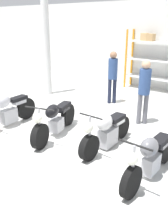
{
  "coord_description": "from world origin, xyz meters",
  "views": [
    {
      "loc": [
        3.57,
        -4.07,
        2.82
      ],
      "look_at": [
        0.0,
        0.4,
        0.7
      ],
      "focal_mm": 40.0,
      "sensor_mm": 36.0,
      "label": 1
    }
  ],
  "objects_px": {
    "motorcycle_silver": "(6,110)",
    "motorcycle_white": "(106,131)",
    "motorcycle_black": "(55,119)",
    "person_browsing": "(144,87)",
    "person_near_rack": "(113,73)",
    "motorcycle_grey": "(151,157)"
  },
  "relations": [
    {
      "from": "motorcycle_silver",
      "to": "motorcycle_white",
      "type": "distance_m",
      "value": 2.93
    },
    {
      "from": "motorcycle_black",
      "to": "motorcycle_white",
      "type": "bearing_deg",
      "value": 83.79
    },
    {
      "from": "motorcycle_white",
      "to": "motorcycle_silver",
      "type": "bearing_deg",
      "value": -77.44
    },
    {
      "from": "motorcycle_white",
      "to": "person_browsing",
      "type": "relative_size",
      "value": 1.06
    },
    {
      "from": "motorcycle_silver",
      "to": "motorcycle_white",
      "type": "bearing_deg",
      "value": 98.64
    },
    {
      "from": "motorcycle_silver",
      "to": "person_near_rack",
      "type": "height_order",
      "value": "person_near_rack"
    },
    {
      "from": "motorcycle_silver",
      "to": "motorcycle_black",
      "type": "distance_m",
      "value": 1.51
    },
    {
      "from": "motorcycle_silver",
      "to": "motorcycle_grey",
      "type": "distance_m",
      "value": 4.15
    },
    {
      "from": "motorcycle_black",
      "to": "person_browsing",
      "type": "height_order",
      "value": "person_browsing"
    },
    {
      "from": "motorcycle_grey",
      "to": "motorcycle_white",
      "type": "bearing_deg",
      "value": -109.64
    },
    {
      "from": "motorcycle_black",
      "to": "motorcycle_grey",
      "type": "height_order",
      "value": "motorcycle_black"
    },
    {
      "from": "motorcycle_white",
      "to": "person_browsing",
      "type": "height_order",
      "value": "person_browsing"
    },
    {
      "from": "motorcycle_black",
      "to": "person_browsing",
      "type": "relative_size",
      "value": 1.14
    },
    {
      "from": "person_browsing",
      "to": "person_near_rack",
      "type": "height_order",
      "value": "same"
    },
    {
      "from": "motorcycle_black",
      "to": "motorcycle_white",
      "type": "relative_size",
      "value": 1.07
    },
    {
      "from": "motorcycle_black",
      "to": "person_near_rack",
      "type": "distance_m",
      "value": 3.27
    },
    {
      "from": "motorcycle_grey",
      "to": "person_browsing",
      "type": "xyz_separation_m",
      "value": [
        -1.31,
        2.34,
        0.64
      ]
    },
    {
      "from": "motorcycle_black",
      "to": "person_browsing",
      "type": "xyz_separation_m",
      "value": [
        1.38,
        2.12,
        0.64
      ]
    },
    {
      "from": "motorcycle_white",
      "to": "person_near_rack",
      "type": "bearing_deg",
      "value": -150.41
    },
    {
      "from": "motorcycle_silver",
      "to": "person_near_rack",
      "type": "xyz_separation_m",
      "value": [
        1.13,
        3.61,
        0.61
      ]
    },
    {
      "from": "motorcycle_black",
      "to": "person_near_rack",
      "type": "relative_size",
      "value": 1.14
    },
    {
      "from": "motorcycle_black",
      "to": "motorcycle_white",
      "type": "xyz_separation_m",
      "value": [
        1.4,
        0.26,
        -0.02
      ]
    }
  ]
}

